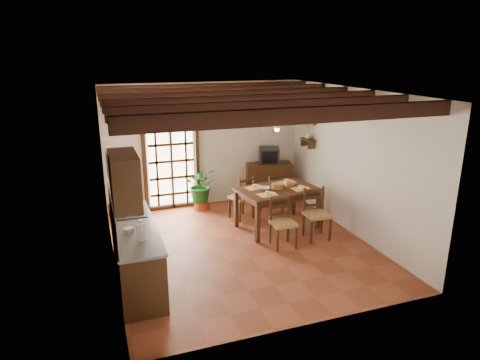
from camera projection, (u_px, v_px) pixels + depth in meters
name	position (u px, v px, depth m)	size (l,w,h in m)	color
ground_plane	(242.00, 246.00, 7.86)	(5.00, 5.00, 0.00)	brown
room_shell	(242.00, 150.00, 7.33)	(4.52, 5.02, 2.81)	silver
ceiling_beams	(242.00, 98.00, 7.08)	(4.50, 4.34, 0.20)	black
french_door	(171.00, 158.00, 9.47)	(1.26, 0.11, 2.32)	white
kitchen_counter	(136.00, 253.00, 6.56)	(0.64, 2.25, 1.38)	#342010
upper_cabinet	(125.00, 180.00, 5.49)	(0.35, 0.80, 0.70)	#342010
range_hood	(120.00, 165.00, 6.66)	(0.38, 0.60, 0.54)	white
counter_items	(133.00, 221.00, 6.50)	(0.50, 1.43, 0.25)	black
dining_table	(277.00, 193.00, 8.50)	(1.67, 1.21, 0.83)	#3D2013
chair_near_left	(283.00, 232.00, 7.79)	(0.43, 0.41, 0.92)	tan
chair_near_right	(316.00, 223.00, 8.13)	(0.47, 0.45, 0.97)	tan
chair_far_left	(242.00, 205.00, 9.11)	(0.55, 0.54, 0.94)	tan
chair_far_right	(272.00, 200.00, 9.46)	(0.48, 0.47, 0.90)	tan
table_setting	(278.00, 183.00, 8.43)	(1.12, 0.75, 0.10)	#FBAD27
table_bowl	(264.00, 188.00, 8.38)	(0.22, 0.22, 0.05)	white
sideboard	(269.00, 182.00, 10.20)	(1.06, 0.48, 0.90)	#342010
crt_tv	(269.00, 156.00, 10.01)	(0.57, 0.55, 0.39)	black
fuse_box	(267.00, 126.00, 10.07)	(0.25, 0.03, 0.32)	white
plant_pot	(202.00, 204.00, 9.70)	(0.38, 0.38, 0.23)	maroon
potted_plant	(201.00, 185.00, 9.56)	(1.85, 1.59, 2.06)	#144C19
wall_shelf	(308.00, 141.00, 9.55)	(0.20, 0.42, 0.20)	#342010
shelf_vase	(308.00, 135.00, 9.51)	(0.15, 0.15, 0.15)	#B2BFB2
shelf_flowers	(309.00, 126.00, 9.45)	(0.14, 0.14, 0.36)	#FBAD27
framed_picture	(313.00, 117.00, 9.42)	(0.03, 0.32, 0.32)	brown
pendant_lamp	(277.00, 125.00, 8.20)	(0.36, 0.36, 0.84)	black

